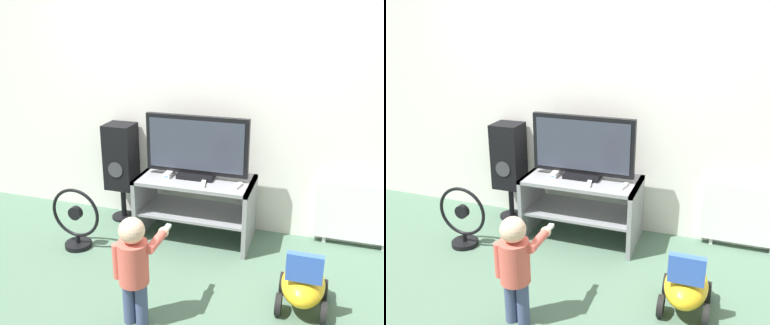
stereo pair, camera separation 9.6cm
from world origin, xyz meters
TOP-DOWN VIEW (x-y plane):
  - ground_plane at (0.00, 0.00)m, footprint 16.00×16.00m
  - wall_back at (0.00, 0.60)m, footprint 10.00×0.06m
  - tv_stand at (0.00, 0.26)m, footprint 1.01×0.52m
  - television at (0.00, 0.28)m, footprint 0.90×0.20m
  - game_console at (-0.24, 0.25)m, footprint 0.06×0.18m
  - remote_primary at (0.39, 0.17)m, footprint 0.06×0.13m
  - remote_secondary at (0.11, 0.13)m, footprint 0.06×0.13m
  - child at (-0.03, -0.95)m, footprint 0.29×0.44m
  - speaker_tower at (-0.79, 0.42)m, footprint 0.27×0.26m
  - floor_fan at (-0.92, -0.22)m, footprint 0.45×0.23m
  - ride_on_toy at (0.99, -0.47)m, footprint 0.33×0.47m
  - radiator at (1.36, 0.53)m, footprint 0.70×0.08m

SIDE VIEW (x-z plane):
  - ground_plane at x=0.00m, z-range 0.00..0.00m
  - ride_on_toy at x=0.99m, z-range -0.06..0.43m
  - floor_fan at x=-0.92m, z-range -0.03..0.52m
  - radiator at x=1.36m, z-range 0.03..0.60m
  - tv_stand at x=0.00m, z-range 0.08..0.66m
  - child at x=-0.03m, z-range 0.07..0.83m
  - remote_primary at x=0.39m, z-range 0.57..0.60m
  - remote_secondary at x=0.11m, z-range 0.57..0.60m
  - game_console at x=-0.24m, z-range 0.57..0.61m
  - speaker_tower at x=-0.79m, z-range 0.14..1.10m
  - television at x=0.00m, z-range 0.57..1.11m
  - wall_back at x=0.00m, z-range 0.00..2.60m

